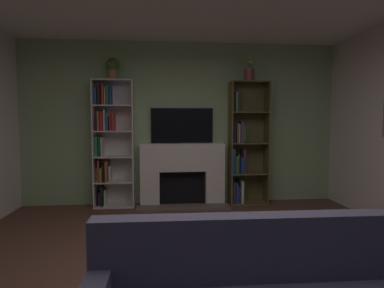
# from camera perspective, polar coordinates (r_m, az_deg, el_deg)

# --- Properties ---
(ground_plane) EXTENTS (6.91, 6.91, 0.00)m
(ground_plane) POSITION_cam_1_polar(r_m,az_deg,el_deg) (3.00, 2.38, -23.64)
(ground_plane) COLOR brown
(wall_back_accent) EXTENTS (5.38, 0.06, 2.70)m
(wall_back_accent) POSITION_cam_1_polar(r_m,az_deg,el_deg) (5.55, -1.80, 3.60)
(wall_back_accent) COLOR #98B482
(wall_back_accent) RESTS_ON ground_plane
(fireplace) EXTENTS (1.49, 0.55, 1.02)m
(fireplace) POSITION_cam_1_polar(r_m,az_deg,el_deg) (5.46, -1.67, -4.90)
(fireplace) COLOR white
(fireplace) RESTS_ON ground_plane
(tv) EXTENTS (1.03, 0.06, 0.58)m
(tv) POSITION_cam_1_polar(r_m,az_deg,el_deg) (5.49, -1.76, 3.24)
(tv) COLOR black
(tv) RESTS_ON fireplace
(bookshelf_left) EXTENTS (0.64, 0.32, 2.04)m
(bookshelf_left) POSITION_cam_1_polar(r_m,az_deg,el_deg) (5.46, -14.16, 0.41)
(bookshelf_left) COLOR silver
(bookshelf_left) RESTS_ON ground_plane
(bookshelf_right) EXTENTS (0.64, 0.33, 2.04)m
(bookshelf_right) POSITION_cam_1_polar(r_m,az_deg,el_deg) (5.58, 8.92, -0.57)
(bookshelf_right) COLOR brown
(bookshelf_right) RESTS_ON ground_plane
(potted_plant) EXTENTS (0.21, 0.21, 0.35)m
(potted_plant) POSITION_cam_1_polar(r_m,az_deg,el_deg) (5.47, -13.65, 12.85)
(potted_plant) COLOR #9D6C4D
(potted_plant) RESTS_ON bookshelf_left
(vase_with_flowers) EXTENTS (0.16, 0.16, 0.40)m
(vase_with_flowers) POSITION_cam_1_polar(r_m,az_deg,el_deg) (5.61, 9.94, 11.93)
(vase_with_flowers) COLOR #953C3E
(vase_with_flowers) RESTS_ON bookshelf_right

